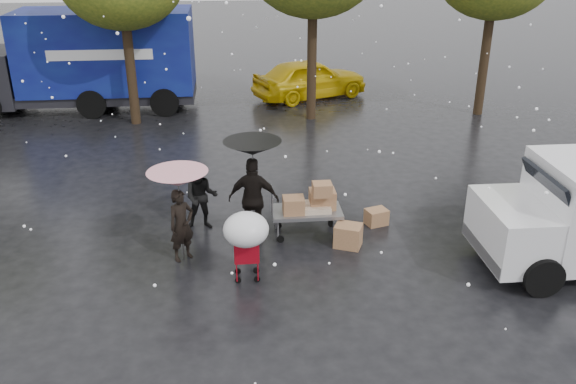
{
  "coord_description": "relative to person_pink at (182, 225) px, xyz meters",
  "views": [
    {
      "loc": [
        -0.19,
        -10.31,
        6.29
      ],
      "look_at": [
        0.86,
        1.0,
        1.23
      ],
      "focal_mm": 38.0,
      "sensor_mm": 36.0,
      "label": 1
    }
  ],
  "objects": [
    {
      "name": "umbrella_pink",
      "position": [
        -0.0,
        0.0,
        1.0
      ],
      "size": [
        1.19,
        1.19,
        1.91
      ],
      "color": "#4C4C4C",
      "rests_on": "ground"
    },
    {
      "name": "umbrella_black",
      "position": [
        1.47,
        0.76,
        1.31
      ],
      "size": [
        1.2,
        1.2,
        2.21
      ],
      "color": "#4C4C4C",
      "rests_on": "ground"
    },
    {
      "name": "person_pink",
      "position": [
        0.0,
        0.0,
        0.0
      ],
      "size": [
        0.66,
        0.62,
        1.51
      ],
      "primitive_type": "imported",
      "rotation": [
        0.0,
        0.0,
        0.63
      ],
      "color": "black",
      "rests_on": "ground"
    },
    {
      "name": "ground",
      "position": [
        1.3,
        -0.64,
        -0.76
      ],
      "size": [
        90.0,
        90.0,
        0.0
      ],
      "primitive_type": "plane",
      "color": "black",
      "rests_on": "ground"
    },
    {
      "name": "vendor_cart",
      "position": [
        2.7,
        0.8,
        -0.03
      ],
      "size": [
        1.52,
        0.8,
        1.27
      ],
      "color": "slate",
      "rests_on": "ground"
    },
    {
      "name": "box_ground_far",
      "position": [
        4.25,
        1.15,
        -0.58
      ],
      "size": [
        0.55,
        0.49,
        0.36
      ],
      "primitive_type": "cube",
      "rotation": [
        0.0,
        0.0,
        0.31
      ],
      "color": "brown",
      "rests_on": "ground"
    },
    {
      "name": "person_middle",
      "position": [
        0.34,
        1.32,
        0.01
      ],
      "size": [
        0.75,
        0.59,
        1.53
      ],
      "primitive_type": "imported",
      "rotation": [
        0.0,
        0.0,
        -0.01
      ],
      "color": "black",
      "rests_on": "ground"
    },
    {
      "name": "box_ground_near",
      "position": [
        3.42,
        0.2,
        -0.51
      ],
      "size": [
        0.67,
        0.61,
        0.49
      ],
      "primitive_type": "cube",
      "rotation": [
        0.0,
        0.0,
        -0.4
      ],
      "color": "brown",
      "rests_on": "ground"
    },
    {
      "name": "yellow_taxi",
      "position": [
        4.1,
        12.05,
        -0.0
      ],
      "size": [
        4.78,
        3.35,
        1.51
      ],
      "primitive_type": "imported",
      "rotation": [
        0.0,
        0.0,
        1.97
      ],
      "color": "#DBB50B",
      "rests_on": "ground"
    },
    {
      "name": "shopping_cart",
      "position": [
        1.26,
        -1.03,
        0.31
      ],
      "size": [
        0.84,
        0.84,
        1.46
      ],
      "color": "#A20917",
      "rests_on": "ground"
    },
    {
      "name": "person_black",
      "position": [
        1.47,
        0.76,
        0.16
      ],
      "size": [
        1.14,
        0.63,
        1.84
      ],
      "primitive_type": "imported",
      "rotation": [
        0.0,
        0.0,
        2.96
      ],
      "color": "black",
      "rests_on": "ground"
    },
    {
      "name": "blue_truck",
      "position": [
        -4.1,
        11.26,
        1.0
      ],
      "size": [
        8.3,
        2.6,
        3.5
      ],
      "color": "#0B0C5E",
      "rests_on": "ground"
    }
  ]
}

